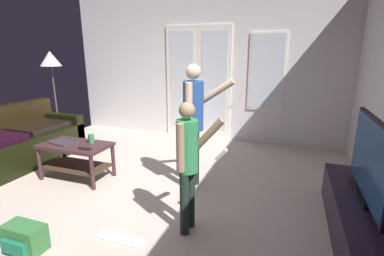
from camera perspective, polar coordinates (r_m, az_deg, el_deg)
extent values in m
cube|color=beige|center=(3.44, -12.65, -14.08)|extent=(5.42, 5.53, 0.02)
cube|color=silver|center=(5.51, 1.98, 12.57)|extent=(5.42, 0.06, 2.82)
cube|color=white|center=(5.63, -2.01, 9.05)|extent=(0.65, 0.02, 2.18)
cube|color=silver|center=(5.61, -2.07, 9.54)|extent=(0.49, 0.01, 1.88)
cube|color=white|center=(5.42, 4.51, 8.79)|extent=(0.65, 0.02, 2.18)
cube|color=silver|center=(5.41, 4.48, 9.30)|extent=(0.49, 0.01, 1.88)
cube|color=white|center=(5.24, 14.96, 10.94)|extent=(0.63, 0.02, 1.37)
cube|color=silver|center=(5.22, 14.95, 10.93)|extent=(0.57, 0.01, 1.31)
cube|color=black|center=(4.97, -32.12, -3.95)|extent=(0.86, 1.98, 0.45)
cube|color=black|center=(5.52, -24.95, -0.46)|extent=(0.86, 0.16, 0.61)
cube|color=black|center=(5.13, -28.74, 0.18)|extent=(0.63, 0.76, 0.09)
cube|color=#3F2427|center=(4.01, -22.70, -3.28)|extent=(0.91, 0.51, 0.04)
cube|color=#412E20|center=(4.11, -22.29, -7.17)|extent=(0.83, 0.43, 0.02)
cylinder|color=#3F2427|center=(4.24, -28.61, -6.49)|extent=(0.05, 0.05, 0.44)
cylinder|color=#3F2427|center=(3.68, -19.64, -8.63)|extent=(0.05, 0.05, 0.44)
cylinder|color=#3F2427|center=(4.52, -24.56, -4.74)|extent=(0.05, 0.05, 0.44)
cylinder|color=#3F2427|center=(3.99, -15.73, -6.41)|extent=(0.05, 0.05, 0.44)
cube|color=black|center=(3.07, 31.04, -15.53)|extent=(0.47, 1.67, 0.38)
cube|color=black|center=(2.98, 31.59, -12.00)|extent=(0.08, 0.41, 0.04)
cube|color=black|center=(2.84, 32.60, -5.30)|extent=(0.04, 1.16, 0.70)
cube|color=navy|center=(2.84, 32.22, -5.28)|extent=(0.00, 1.11, 0.65)
cylinder|color=#1E2928|center=(3.42, -0.18, -6.75)|extent=(0.10, 0.10, 0.75)
cylinder|color=#1E2928|center=(3.56, 0.65, -5.84)|extent=(0.10, 0.10, 0.75)
cylinder|color=#264E9B|center=(3.31, 0.26, 4.50)|extent=(0.24, 0.24, 0.58)
sphere|color=beige|center=(3.26, 0.27, 11.40)|extent=(0.18, 0.18, 0.18)
cylinder|color=beige|center=(3.15, -0.66, 4.56)|extent=(0.08, 0.08, 0.52)
cylinder|color=beige|center=(3.39, 4.62, 7.20)|extent=(0.48, 0.10, 0.36)
cube|color=white|center=(3.36, 8.13, 4.55)|extent=(0.13, 0.04, 0.10)
cylinder|color=#1F2D26|center=(2.65, -1.56, -15.26)|extent=(0.08, 0.08, 0.61)
cylinder|color=#1F2D26|center=(2.76, -0.34, -14.01)|extent=(0.08, 0.08, 0.61)
cylinder|color=#318F51|center=(2.48, -0.99, -3.72)|extent=(0.20, 0.20, 0.47)
sphere|color=tan|center=(2.40, -1.02, 3.63)|extent=(0.14, 0.14, 0.14)
cylinder|color=tan|center=(2.36, -2.35, -4.06)|extent=(0.07, 0.07, 0.42)
cylinder|color=tan|center=(2.53, 3.11, -1.57)|extent=(0.33, 0.09, 0.36)
cube|color=white|center=(2.53, 5.98, -5.38)|extent=(0.12, 0.05, 0.13)
cylinder|color=#3B302B|center=(6.00, -25.19, -2.26)|extent=(0.26, 0.26, 0.02)
cylinder|color=#44453C|center=(5.85, -25.97, 4.48)|extent=(0.03, 0.03, 1.46)
cone|color=silver|center=(5.78, -26.91, 12.49)|extent=(0.37, 0.37, 0.26)
cube|color=#336F38|center=(2.94, -30.86, -18.56)|extent=(0.36, 0.18, 0.23)
cube|color=#1D7050|center=(2.90, -32.56, -19.96)|extent=(0.25, 0.04, 0.12)
cube|color=white|center=(2.82, -14.83, -20.85)|extent=(0.44, 0.14, 0.02)
cube|color=silver|center=(2.82, -14.84, -20.67)|extent=(0.40, 0.11, 0.00)
cube|color=#3C313E|center=(4.12, -24.76, -2.63)|extent=(0.39, 0.29, 0.02)
cylinder|color=#328E4D|center=(3.95, -19.84, -2.04)|extent=(0.08, 0.08, 0.12)
cube|color=black|center=(3.74, -20.98, -3.91)|extent=(0.17, 0.05, 0.02)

